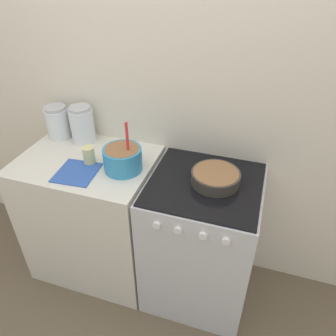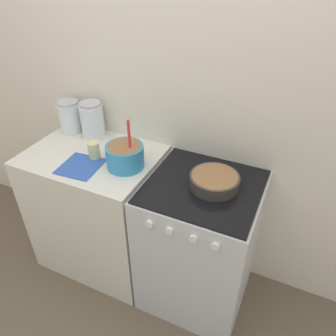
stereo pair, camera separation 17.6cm
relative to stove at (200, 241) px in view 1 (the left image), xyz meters
The scene contains 10 objects.
ground_plane 0.63m from the stove, 137.63° to the right, with size 12.00×12.00×0.00m, color brown.
wall_back 0.88m from the stove, 135.29° to the left, with size 4.59×0.05×2.40m.
countertop_cabinet 0.72m from the stove, behind, with size 0.80×0.59×0.89m.
stove is the anchor object (origin of this frame).
mixing_bowl 0.70m from the stove, behind, with size 0.21×0.21×0.30m.
baking_pan 0.48m from the stove, 19.67° to the left, with size 0.26×0.26×0.07m.
storage_jar_left 1.17m from the stove, 168.83° to the left, with size 0.15×0.15×0.21m.
storage_jar_middle 1.02m from the stove, 166.51° to the left, with size 0.15×0.15×0.23m.
tin_can 0.84m from the stove, behind, with size 0.07×0.07×0.11m.
recipe_page 0.84m from the stove, 169.29° to the right, with size 0.23×0.25×0.01m.
Camera 1 is at (0.56, -1.08, 1.95)m, focal length 35.00 mm.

